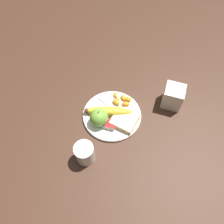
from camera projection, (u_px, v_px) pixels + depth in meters
ground_plane at (112, 116)px, 0.92m from camera, size 3.00×3.00×0.00m
plate at (112, 115)px, 0.92m from camera, size 0.24×0.24×0.01m
juice_glass at (85, 153)px, 0.79m from camera, size 0.07×0.07×0.09m
apple at (99, 117)px, 0.86m from camera, size 0.07×0.07×0.08m
banana at (108, 112)px, 0.90m from camera, size 0.20×0.09×0.04m
bread_slice at (124, 120)px, 0.89m from camera, size 0.11×0.11×0.02m
fork at (114, 111)px, 0.92m from camera, size 0.15×0.09×0.00m
jam_packet at (110, 124)px, 0.88m from camera, size 0.05×0.04×0.02m
orange_segment_0 at (126, 104)px, 0.93m from camera, size 0.04×0.03×0.02m
orange_segment_1 at (115, 95)px, 0.96m from camera, size 0.03×0.03×0.01m
orange_segment_2 at (128, 99)px, 0.94m from camera, size 0.03×0.02×0.02m
orange_segment_3 at (116, 102)px, 0.93m from camera, size 0.04×0.03×0.02m
orange_segment_4 at (121, 108)px, 0.92m from camera, size 0.03×0.03×0.02m
orange_segment_5 at (123, 98)px, 0.95m from camera, size 0.03×0.03×0.02m
orange_segment_6 at (118, 100)px, 0.94m from camera, size 0.02×0.03×0.02m
condiment_caddy at (173, 97)px, 0.92m from camera, size 0.08×0.08×0.10m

